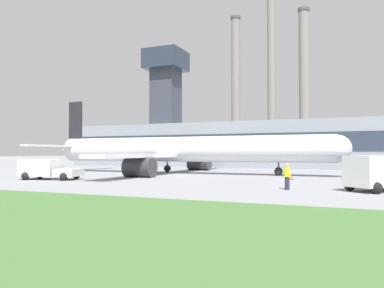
# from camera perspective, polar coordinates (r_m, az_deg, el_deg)

# --- Properties ---
(ground_plane) EXTENTS (400.00, 400.00, 0.00)m
(ground_plane) POSITION_cam_1_polar(r_m,az_deg,el_deg) (39.50, -4.07, -4.83)
(ground_plane) COLOR gray
(terminal_building) EXTENTS (60.11, 14.87, 21.95)m
(terminal_building) POSITION_cam_1_polar(r_m,az_deg,el_deg) (66.52, 6.22, 0.39)
(terminal_building) COLOR #8C939E
(terminal_building) RESTS_ON ground_plane
(smokestack_left) EXTENTS (2.82, 2.82, 40.26)m
(smokestack_left) POSITION_cam_1_polar(r_m,az_deg,el_deg) (105.09, 6.68, 8.44)
(smokestack_left) COLOR gray
(smokestack_left) RESTS_ON ground_plane
(smokestack_right) EXTENTS (2.46, 2.46, 43.76)m
(smokestack_right) POSITION_cam_1_polar(r_m,az_deg,el_deg) (102.12, 12.02, 9.74)
(smokestack_right) COLOR gray
(smokestack_right) RESTS_ON ground_plane
(smokestack_far) EXTENTS (3.01, 3.01, 40.04)m
(smokestack_far) POSITION_cam_1_polar(r_m,az_deg,el_deg) (102.23, 16.71, 8.70)
(smokestack_far) COLOR gray
(smokestack_far) RESTS_ON ground_plane
(airplane) EXTENTS (36.11, 29.96, 9.20)m
(airplane) POSITION_cam_1_polar(r_m,az_deg,el_deg) (43.76, -1.79, -0.99)
(airplane) COLOR silver
(airplane) RESTS_ON ground_plane
(pushback_tug) EXTENTS (3.68, 2.84, 1.90)m
(pushback_tug) POSITION_cam_1_polar(r_m,az_deg,el_deg) (37.75, 24.97, -3.61)
(pushback_tug) COLOR #2D4C93
(pushback_tug) RESTS_ON ground_plane
(baggage_truck) EXTENTS (4.23, 4.48, 2.22)m
(baggage_truck) POSITION_cam_1_polar(r_m,az_deg,el_deg) (25.96, 26.12, -4.14)
(baggage_truck) COLOR #232328
(baggage_truck) RESTS_ON ground_plane
(fuel_truck) EXTENTS (5.64, 3.54, 1.80)m
(fuel_truck) POSITION_cam_1_polar(r_m,az_deg,el_deg) (36.26, -21.22, -3.61)
(fuel_truck) COLOR white
(fuel_truck) RESTS_ON ground_plane
(ground_crew_person) EXTENTS (0.51, 0.51, 1.71)m
(ground_crew_person) POSITION_cam_1_polar(r_m,az_deg,el_deg) (25.21, 14.29, -4.79)
(ground_crew_person) COLOR #23283D
(ground_crew_person) RESTS_ON ground_plane
(traffic_cone_near_nose) EXTENTS (0.66, 0.66, 0.70)m
(traffic_cone_near_nose) POSITION_cam_1_polar(r_m,az_deg,el_deg) (35.16, 14.67, -4.70)
(traffic_cone_near_nose) COLOR black
(traffic_cone_near_nose) RESTS_ON ground_plane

